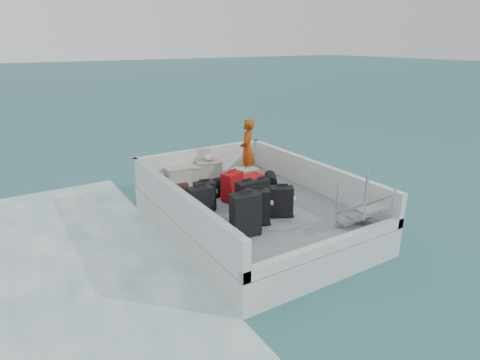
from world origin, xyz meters
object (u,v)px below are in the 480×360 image
Objects in this scene: suitcase_5 at (232,187)px; suitcase_3 at (258,207)px; suitcase_1 at (201,204)px; crate_2 at (209,169)px; suitcase_0 at (245,215)px; suitcase_4 at (247,196)px; passenger at (247,149)px; suitcase_8 at (249,184)px; suitcase_6 at (281,202)px; suitcase_2 at (205,196)px; crate_1 at (188,173)px; suitcase_7 at (261,191)px; crate_0 at (178,175)px; crate_3 at (245,176)px.

suitcase_3 is at bearing -119.33° from suitcase_5.
crate_2 is at bearing 61.41° from suitcase_1.
suitcase_0 is 1.27× the size of suitcase_4.
suitcase_8 is at bearing 12.35° from passenger.
suitcase_3 is 1.11× the size of suitcase_4.
suitcase_0 is 1.13m from suitcase_4.
suitcase_0 is 3.53m from crate_2.
suitcase_1 is at bearing 177.73° from suitcase_4.
suitcase_6 is at bearing 26.14° from passenger.
crate_1 is (0.53, 1.97, -0.15)m from suitcase_2.
suitcase_7 is (0.49, -0.40, -0.07)m from suitcase_5.
suitcase_0 reaches higher than suitcase_3.
suitcase_2 reaches higher than crate_2.
suitcase_7 is 0.33× the size of passenger.
suitcase_1 reaches higher than crate_0.
suitcase_4 is (0.73, -0.47, 0.01)m from suitcase_2.
suitcase_5 is 0.70m from suitcase_8.
crate_1 is (-0.23, 1.79, -0.16)m from suitcase_5.
suitcase_5 is 1.19× the size of crate_1.
suitcase_0 is at bearing -123.02° from suitcase_4.
suitcase_0 is at bearing 9.21° from passenger.
crate_3 is (1.54, 2.44, -0.24)m from suitcase_0.
suitcase_8 is (1.39, 0.45, -0.14)m from suitcase_2.
passenger is at bearing 64.59° from suitcase_7.
crate_2 is at bearing 0.00° from crate_0.
crate_1 is (-0.73, 2.20, -0.09)m from suitcase_7.
passenger reaches higher than suitcase_8.
suitcase_0 is 2.27m from suitcase_8.
suitcase_1 is at bearing -116.17° from suitcase_2.
suitcase_5 reaches higher than suitcase_8.
suitcase_6 reaches higher than crate_1.
suitcase_0 is 1.57× the size of suitcase_7.
crate_0 is at bearing 31.58° from suitcase_8.
suitcase_3 is 0.69m from suitcase_4.
crate_2 is at bearing 58.22° from suitcase_5.
suitcase_6 reaches higher than suitcase_2.
crate_3 is (0.26, 0.59, -0.00)m from suitcase_8.
suitcase_1 is 1.22m from suitcase_5.
suitcase_1 is at bearing -176.74° from suitcase_7.
suitcase_2 reaches higher than crate_3.
suitcase_8 is at bearing -60.52° from crate_1.
suitcase_4 is at bearing 9.39° from passenger.
crate_2 is at bearing 4.23° from suitcase_8.
suitcase_5 is 1.24m from crate_3.
suitcase_4 is 0.75m from suitcase_6.
suitcase_8 is at bearing -80.24° from crate_2.
suitcase_0 is at bearing -92.32° from crate_0.
passenger reaches higher than suitcase_3.
crate_1 is (-0.64, 3.05, -0.15)m from suitcase_6.
suitcase_2 is at bearing 166.26° from suitcase_7.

